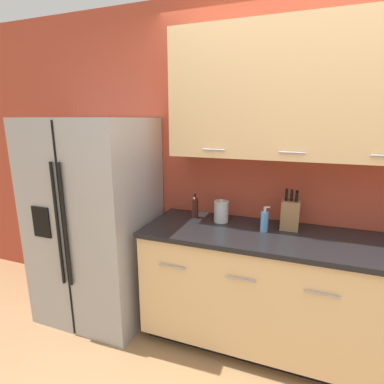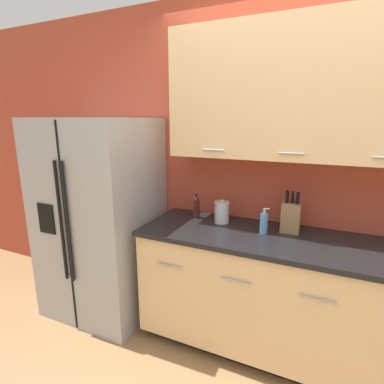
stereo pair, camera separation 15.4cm
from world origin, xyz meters
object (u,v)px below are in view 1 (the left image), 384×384
knife_block (290,214)px  refrigerator (97,220)px  soap_dispenser (264,221)px  oil_bottle (195,207)px  steel_canister (221,211)px

knife_block → refrigerator: bearing=-172.6°
refrigerator → soap_dispenser: 1.39m
soap_dispenser → oil_bottle: bearing=167.9°
soap_dispenser → knife_block: bearing=33.4°
oil_bottle → steel_canister: bearing=-6.9°
oil_bottle → refrigerator: bearing=-165.4°
oil_bottle → steel_canister: oil_bottle is taller
refrigerator → knife_block: (1.55, 0.20, 0.17)m
refrigerator → knife_block: bearing=7.4°
refrigerator → knife_block: size_ratio=5.55×
soap_dispenser → refrigerator: bearing=-176.3°
knife_block → steel_canister: size_ratio=1.68×
knife_block → steel_canister: knife_block is taller
refrigerator → soap_dispenser: (1.38, 0.09, 0.13)m
soap_dispenser → steel_canister: soap_dispenser is taller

